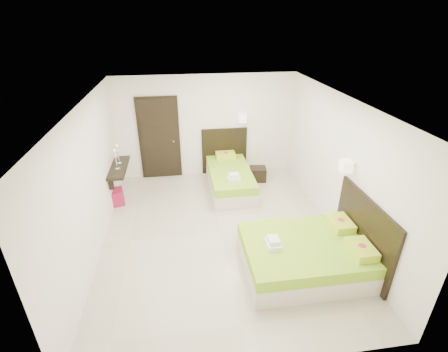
{
  "coord_description": "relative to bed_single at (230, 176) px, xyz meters",
  "views": [
    {
      "loc": [
        -0.69,
        -5.17,
        3.88
      ],
      "look_at": [
        0.1,
        0.3,
        1.1
      ],
      "focal_mm": 26.0,
      "sensor_mm": 36.0,
      "label": 1
    }
  ],
  "objects": [
    {
      "name": "floor",
      "position": [
        -0.46,
        -1.84,
        -0.3
      ],
      "size": [
        5.5,
        5.5,
        0.0
      ],
      "primitive_type": "plane",
      "color": "#BEB59E",
      "rests_on": "ground"
    },
    {
      "name": "bed_single",
      "position": [
        0.0,
        0.0,
        0.0
      ],
      "size": [
        1.19,
        1.98,
        1.63
      ],
      "color": "beige",
      "rests_on": "ground"
    },
    {
      "name": "bed_double",
      "position": [
        0.86,
        -3.01,
        0.0
      ],
      "size": [
        2.02,
        1.72,
        1.67
      ],
      "color": "beige",
      "rests_on": "ground"
    },
    {
      "name": "nightstand",
      "position": [
        0.78,
        0.27,
        -0.12
      ],
      "size": [
        0.44,
        0.4,
        0.35
      ],
      "primitive_type": "cube",
      "rotation": [
        0.0,
        0.0,
        -0.13
      ],
      "color": "black",
      "rests_on": "ground"
    },
    {
      "name": "ottoman",
      "position": [
        -2.67,
        -0.42,
        -0.12
      ],
      "size": [
        0.43,
        0.43,
        0.35
      ],
      "primitive_type": "cube",
      "rotation": [
        0.0,
        0.0,
        0.25
      ],
      "color": "maroon",
      "rests_on": "ground"
    },
    {
      "name": "door",
      "position": [
        -1.66,
        0.86,
        0.75
      ],
      "size": [
        1.02,
        0.15,
        2.14
      ],
      "color": "black",
      "rests_on": "ground"
    },
    {
      "name": "console_shelf",
      "position": [
        -2.54,
        -0.24,
        0.52
      ],
      "size": [
        0.35,
        1.2,
        0.78
      ],
      "color": "black",
      "rests_on": "ground"
    }
  ]
}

